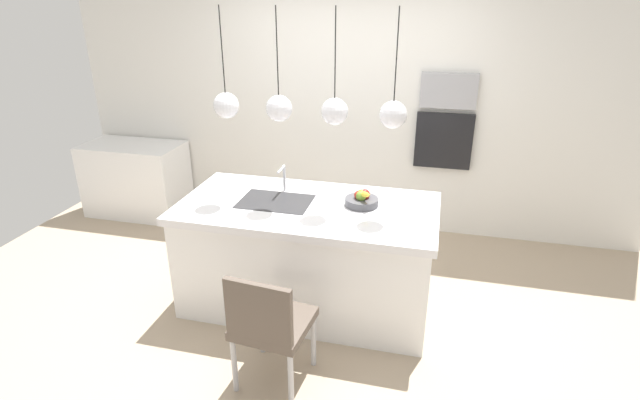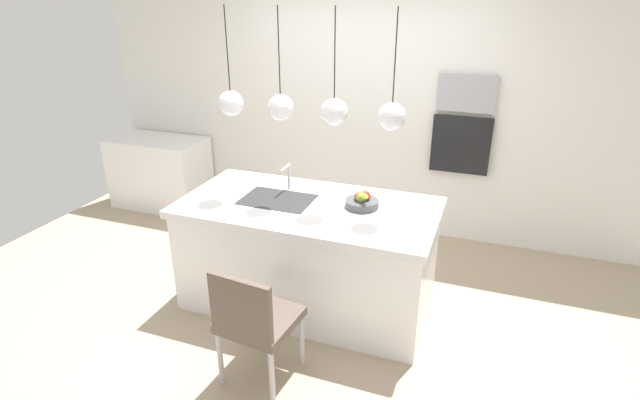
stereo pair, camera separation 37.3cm
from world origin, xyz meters
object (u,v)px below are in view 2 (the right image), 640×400
at_px(fruit_bowl, 362,201).
at_px(chair_near, 254,319).
at_px(microwave, 467,93).
at_px(oven, 461,145).

height_order(fruit_bowl, chair_near, fruit_bowl).
distance_m(fruit_bowl, microwave, 1.71).
xyz_separation_m(oven, chair_near, (-0.98, -2.55, -0.53)).
xyz_separation_m(fruit_bowl, oven, (0.58, 1.49, 0.09)).
bearing_deg(chair_near, oven, 68.96).
xyz_separation_m(microwave, oven, (-0.00, 0.00, -0.50)).
relative_size(fruit_bowl, chair_near, 0.30).
height_order(oven, chair_near, oven).
relative_size(oven, chair_near, 0.65).
relative_size(fruit_bowl, microwave, 0.48).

